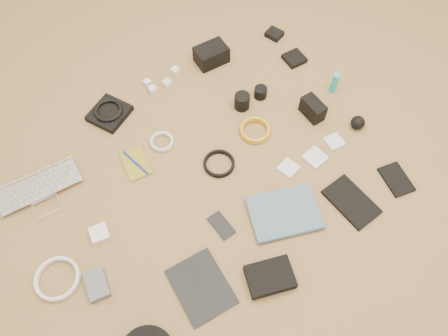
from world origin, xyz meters
TOP-DOWN VIEW (x-y plane):
  - laptop at (-0.55, 0.30)m, footprint 0.34×0.26m
  - headphone_pouch at (-0.16, 0.49)m, footprint 0.20×0.19m
  - headphones at (-0.16, 0.49)m, footprint 0.12×0.12m
  - charger_a at (0.06, 0.53)m, footprint 0.03×0.03m
  - charger_b at (0.06, 0.48)m, footprint 0.03×0.03m
  - charger_c at (0.20, 0.51)m, footprint 0.04×0.04m
  - charger_d at (0.13, 0.47)m, footprint 0.03×0.03m
  - dslr_camera at (0.37, 0.47)m, footprint 0.15×0.11m
  - lens_pouch at (0.70, 0.42)m, footprint 0.08×0.09m
  - notebook_olive at (-0.20, 0.21)m, footprint 0.12×0.16m
  - pen_blue at (-0.20, 0.21)m, footprint 0.03×0.15m
  - cable_white_a at (-0.06, 0.23)m, footprint 0.12×0.12m
  - lens_a at (0.31, 0.18)m, footprint 0.08×0.08m
  - lens_b at (0.41, 0.17)m, footprint 0.07×0.07m
  - card_reader at (0.67, 0.24)m, footprint 0.10×0.10m
  - power_brick at (-0.46, 0.04)m, footprint 0.08×0.08m
  - cable_white_b at (-0.66, -0.02)m, footprint 0.18×0.18m
  - cable_black at (0.06, 0.01)m, footprint 0.13×0.13m
  - cable_yellow at (0.27, 0.04)m, footprint 0.13×0.13m
  - flash at (0.52, -0.04)m, footprint 0.07×0.11m
  - lens_cleaner at (0.68, 0.00)m, footprint 0.04×0.04m
  - battery_charger at (-0.56, -0.12)m, footprint 0.09×0.12m
  - tablet at (-0.29, -0.34)m, footprint 0.20×0.24m
  - phone at (-0.09, -0.20)m, footprint 0.06×0.11m
  - filter_case_left at (0.26, -0.17)m, footprint 0.08×0.08m
  - filter_case_mid at (0.38, -0.20)m, footprint 0.08×0.08m
  - filter_case_right at (0.49, -0.20)m, footprint 0.08×0.08m
  - air_blower at (0.62, -0.20)m, footprint 0.07×0.07m
  - drive_case at (-0.08, -0.46)m, footprint 0.19×0.16m
  - paperback at (0.08, -0.40)m, footprint 0.31×0.27m
  - notebook_black_a at (0.35, -0.43)m, footprint 0.13×0.20m
  - notebook_black_b at (0.56, -0.47)m, footprint 0.13×0.16m

SIDE VIEW (x-z plane):
  - notebook_olive at x=-0.20m, z-range 0.00..0.01m
  - phone at x=-0.09m, z-range 0.00..0.01m
  - filter_case_right at x=0.49m, z-range 0.00..0.01m
  - filter_case_left at x=0.26m, z-range 0.00..0.01m
  - tablet at x=-0.29m, z-range 0.00..0.01m
  - filter_case_mid at x=0.38m, z-range 0.00..0.01m
  - cable_white_a at x=-0.06m, z-range 0.00..0.01m
  - cable_black at x=0.06m, z-range 0.00..0.01m
  - notebook_black_b at x=0.56m, z-range 0.00..0.01m
  - cable_white_b at x=-0.66m, z-range 0.00..0.01m
  - notebook_black_a at x=0.35m, z-range 0.00..0.01m
  - cable_yellow at x=0.27m, z-range 0.00..0.01m
  - card_reader at x=0.67m, z-range 0.00..0.02m
  - pen_blue at x=-0.20m, z-range 0.01..0.02m
  - laptop at x=-0.55m, z-range 0.00..0.02m
  - paperback at x=0.08m, z-range 0.00..0.02m
  - charger_a at x=0.06m, z-range 0.00..0.03m
  - lens_pouch at x=0.70m, z-range 0.00..0.03m
  - headphone_pouch at x=-0.16m, z-range 0.00..0.03m
  - power_brick at x=-0.46m, z-range 0.00..0.03m
  - charger_d at x=0.13m, z-range 0.00..0.03m
  - charger_c at x=0.20m, z-range 0.00..0.03m
  - battery_charger at x=-0.56m, z-range 0.00..0.03m
  - charger_b at x=0.06m, z-range 0.00..0.03m
  - drive_case at x=-0.08m, z-range 0.00..0.04m
  - lens_b at x=0.41m, z-range 0.00..0.05m
  - air_blower at x=0.62m, z-range 0.00..0.06m
  - headphones at x=-0.16m, z-range 0.03..0.04m
  - lens_a at x=0.31m, z-range 0.00..0.07m
  - flash at x=0.52m, z-range 0.00..0.08m
  - dslr_camera at x=0.37m, z-range 0.00..0.08m
  - lens_cleaner at x=0.68m, z-range 0.00..0.10m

